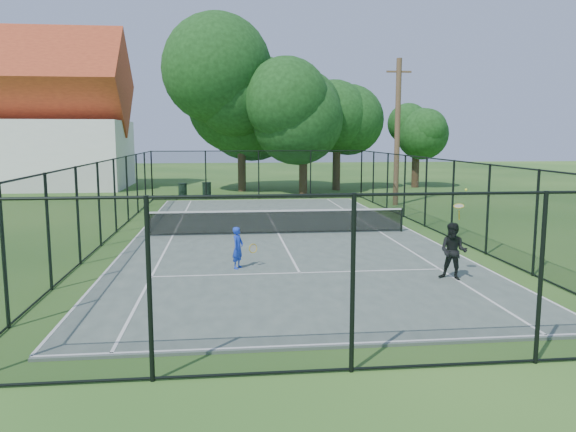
{
  "coord_description": "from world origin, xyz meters",
  "views": [
    {
      "loc": [
        -2.03,
        -21.72,
        3.91
      ],
      "look_at": [
        0.05,
        -3.0,
        1.2
      ],
      "focal_mm": 35.0,
      "sensor_mm": 36.0,
      "label": 1
    }
  ],
  "objects": [
    {
      "name": "ground",
      "position": [
        0.0,
        0.0,
        0.0
      ],
      "size": [
        120.0,
        120.0,
        0.0
      ],
      "primitive_type": "plane",
      "color": "#214C1A"
    },
    {
      "name": "tennis_court",
      "position": [
        0.0,
        0.0,
        0.03
      ],
      "size": [
        11.0,
        24.0,
        0.06
      ],
      "primitive_type": "cube",
      "color": "#4D5B53",
      "rests_on": "ground"
    },
    {
      "name": "building",
      "position": [
        -17.0,
        22.0,
        4.93
      ],
      "size": [
        15.3,
        8.15,
        11.87
      ],
      "color": "silver",
      "rests_on": "ground"
    },
    {
      "name": "trash_bin_right",
      "position": [
        -3.24,
        13.96,
        0.5
      ],
      "size": [
        0.58,
        0.58,
        0.99
      ],
      "color": "black",
      "rests_on": "ground"
    },
    {
      "name": "fence",
      "position": [
        0.0,
        0.0,
        1.5
      ],
      "size": [
        13.1,
        26.1,
        3.0
      ],
      "color": "black",
      "rests_on": "ground"
    },
    {
      "name": "trash_bin_left",
      "position": [
        -4.81,
        14.76,
        0.44
      ],
      "size": [
        0.58,
        0.58,
        0.88
      ],
      "color": "black",
      "rests_on": "ground"
    },
    {
      "name": "tree_near_left",
      "position": [
        -0.9,
        17.91,
        6.2
      ],
      "size": [
        7.72,
        7.72,
        10.07
      ],
      "color": "#332114",
      "rests_on": "ground"
    },
    {
      "name": "tree_far_right",
      "position": [
        12.26,
        19.48,
        3.63
      ],
      "size": [
        4.44,
        4.44,
        5.87
      ],
      "color": "#332114",
      "rests_on": "ground"
    },
    {
      "name": "player_blue",
      "position": [
        -1.71,
        -5.63,
        0.67
      ],
      "size": [
        0.82,
        0.53,
        1.22
      ],
      "color": "blue",
      "rests_on": "tennis_court"
    },
    {
      "name": "utility_pole",
      "position": [
        7.52,
        9.0,
        4.12
      ],
      "size": [
        1.4,
        0.3,
        8.11
      ],
      "color": "#4C3823",
      "rests_on": "ground"
    },
    {
      "name": "tennis_net",
      "position": [
        0.0,
        0.0,
        0.58
      ],
      "size": [
        10.08,
        0.08,
        0.95
      ],
      "color": "black",
      "rests_on": "tennis_court"
    },
    {
      "name": "player_black",
      "position": [
        4.0,
        -7.57,
        0.84
      ],
      "size": [
        0.98,
        0.95,
        2.42
      ],
      "color": "black",
      "rests_on": "tennis_court"
    },
    {
      "name": "tree_near_mid",
      "position": [
        3.13,
        15.51,
        5.18
      ],
      "size": [
        6.43,
        6.43,
        8.41
      ],
      "color": "#332114",
      "rests_on": "ground"
    },
    {
      "name": "tree_near_right",
      "position": [
        5.91,
        18.14,
        4.54
      ],
      "size": [
        5.18,
        5.18,
        7.15
      ],
      "color": "#332114",
      "rests_on": "ground"
    }
  ]
}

